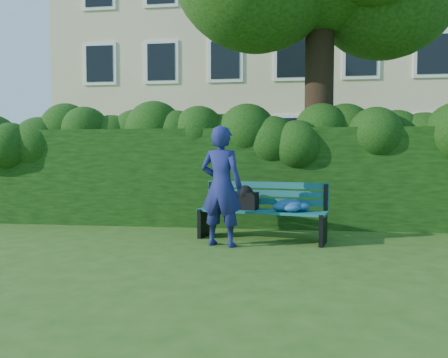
# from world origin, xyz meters

# --- Properties ---
(ground) EXTENTS (80.00, 80.00, 0.00)m
(ground) POSITION_xyz_m (0.00, 0.00, 0.00)
(ground) COLOR #2D5518
(ground) RESTS_ON ground
(apartment_building) EXTENTS (16.00, 8.08, 12.00)m
(apartment_building) POSITION_xyz_m (-0.00, 13.99, 6.00)
(apartment_building) COLOR #CAB487
(apartment_building) RESTS_ON ground
(hedge) EXTENTS (10.00, 1.00, 1.80)m
(hedge) POSITION_xyz_m (0.00, 2.20, 0.90)
(hedge) COLOR black
(hedge) RESTS_ON ground
(park_bench) EXTENTS (2.05, 0.98, 0.89)m
(park_bench) POSITION_xyz_m (0.64, 0.73, 0.50)
(park_bench) COLOR #0F4B4D
(park_bench) RESTS_ON ground
(man_reading) EXTENTS (0.72, 0.57, 1.73)m
(man_reading) POSITION_xyz_m (0.01, 0.20, 0.87)
(man_reading) COLOR navy
(man_reading) RESTS_ON ground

